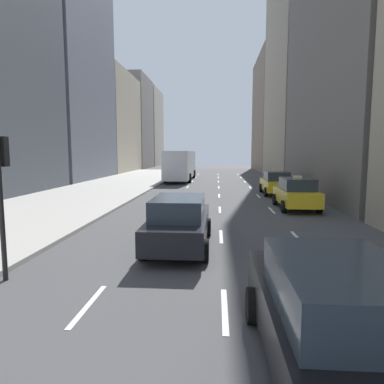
% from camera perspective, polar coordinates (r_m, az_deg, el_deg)
% --- Properties ---
extents(sidewalk_left, '(8.00, 66.00, 0.15)m').
position_cam_1_polar(sidewalk_left, '(27.40, -15.98, -0.01)').
color(sidewalk_left, '#ADAAA3').
rests_on(sidewalk_left, ground).
extents(lane_markings, '(5.72, 56.00, 0.01)m').
position_cam_1_polar(lane_markings, '(21.77, 4.59, -1.63)').
color(lane_markings, white).
rests_on(lane_markings, ground).
extents(building_row_left, '(6.00, 86.77, 37.69)m').
position_cam_1_polar(building_row_left, '(42.06, -20.49, 21.65)').
color(building_row_left, gray).
rests_on(building_row_left, ground).
extents(building_row_right, '(6.00, 68.25, 34.29)m').
position_cam_1_polar(building_row_right, '(33.78, 22.60, 24.96)').
color(building_row_right, '#A89E89').
rests_on(building_row_right, ground).
extents(taxi_lead, '(2.02, 4.40, 1.87)m').
position_cam_1_polar(taxi_lead, '(19.72, 16.96, -0.20)').
color(taxi_lead, yellow).
rests_on(taxi_lead, ground).
extents(taxi_second, '(2.02, 4.40, 1.87)m').
position_cam_1_polar(taxi_second, '(26.08, 13.82, 1.51)').
color(taxi_second, yellow).
rests_on(taxi_second, ground).
extents(sedan_black_near, '(2.02, 4.79, 1.76)m').
position_cam_1_polar(sedan_black_near, '(5.28, 22.41, -19.00)').
color(sedan_black_near, black).
rests_on(sedan_black_near, ground).
extents(sedan_silver_behind, '(2.02, 4.99, 1.70)m').
position_cam_1_polar(sedan_silver_behind, '(11.31, -2.12, -4.91)').
color(sedan_silver_behind, black).
rests_on(sedan_silver_behind, ground).
extents(city_bus, '(2.80, 11.61, 3.25)m').
position_cam_1_polar(city_bus, '(38.29, -1.89, 4.64)').
color(city_bus, silver).
rests_on(city_bus, ground).
extents(traffic_light_pole, '(0.24, 0.42, 3.60)m').
position_cam_1_polar(traffic_light_pole, '(9.43, -29.12, 1.40)').
color(traffic_light_pole, black).
rests_on(traffic_light_pole, ground).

